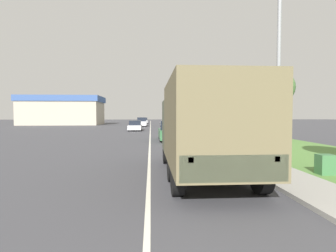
% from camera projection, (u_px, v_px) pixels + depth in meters
% --- Properties ---
extents(ground_plane, '(180.00, 180.00, 0.00)m').
position_uv_depth(ground_plane, '(150.00, 130.00, 38.31)').
color(ground_plane, '#424247').
extents(lane_centre_stripe, '(0.12, 120.00, 0.00)m').
position_uv_depth(lane_centre_stripe, '(150.00, 130.00, 38.31)').
color(lane_centre_stripe, silver).
rests_on(lane_centre_stripe, ground).
extents(sidewalk_right, '(1.80, 120.00, 0.12)m').
position_uv_depth(sidewalk_right, '(181.00, 129.00, 38.60)').
color(sidewalk_right, '#9E9B93').
rests_on(sidewalk_right, ground).
extents(grass_strip_right, '(7.00, 120.00, 0.02)m').
position_uv_depth(grass_strip_right, '(210.00, 129.00, 38.89)').
color(grass_strip_right, '#56843D').
rests_on(grass_strip_right, ground).
extents(military_truck, '(2.55, 6.91, 3.16)m').
position_uv_depth(military_truck, '(204.00, 125.00, 8.93)').
color(military_truck, '#474C38').
rests_on(military_truck, ground).
extents(car_nearest_ahead, '(1.77, 4.81, 1.63)m').
position_uv_depth(car_nearest_ahead, '(170.00, 131.00, 21.96)').
color(car_nearest_ahead, '#336B3D').
rests_on(car_nearest_ahead, ground).
extents(car_second_ahead, '(1.72, 4.11, 1.37)m').
position_uv_depth(car_second_ahead, '(135.00, 126.00, 35.51)').
color(car_second_ahead, silver).
rests_on(car_second_ahead, ground).
extents(car_third_ahead, '(1.83, 4.56, 1.68)m').
position_uv_depth(car_third_ahead, '(142.00, 122.00, 50.07)').
color(car_third_ahead, silver).
rests_on(car_third_ahead, ground).
extents(car_fourth_ahead, '(1.77, 3.91, 1.50)m').
position_uv_depth(car_fourth_ahead, '(144.00, 121.00, 65.24)').
color(car_fourth_ahead, '#B7BABF').
rests_on(car_fourth_ahead, ground).
extents(lamp_post, '(1.69, 0.24, 7.70)m').
position_uv_depth(lamp_post, '(274.00, 45.00, 9.53)').
color(lamp_post, gray).
rests_on(lamp_post, sidewalk_right).
extents(tree_mid_right, '(2.65, 2.65, 5.63)m').
position_uv_depth(tree_mid_right, '(278.00, 88.00, 20.95)').
color(tree_mid_right, '#4C3D2D').
rests_on(tree_mid_right, grass_strip_right).
extents(utility_box, '(0.55, 0.45, 0.70)m').
position_uv_depth(utility_box, '(326.00, 164.00, 9.19)').
color(utility_box, '#3D7042').
rests_on(utility_box, grass_strip_right).
extents(building_distant, '(17.00, 9.86, 6.23)m').
position_uv_depth(building_distant, '(63.00, 110.00, 57.70)').
color(building_distant, '#B2A893').
rests_on(building_distant, ground).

